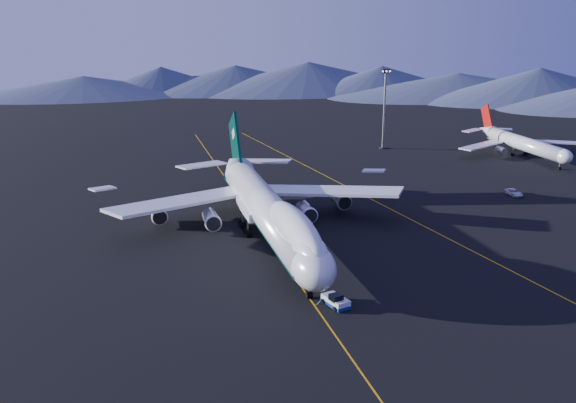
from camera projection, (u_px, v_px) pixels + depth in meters
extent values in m
plane|color=black|center=(268.00, 239.00, 119.40)|extent=(500.00, 500.00, 0.00)
cube|color=orange|center=(268.00, 239.00, 119.40)|extent=(0.25, 220.00, 0.01)
cube|color=orange|center=(395.00, 211.00, 136.09)|extent=(28.08, 198.09, 0.01)
cone|color=#424C66|center=(84.00, 84.00, 321.96)|extent=(100.00, 100.00, 12.00)
cone|color=#424C66|center=(235.00, 79.00, 341.79)|extent=(100.00, 100.00, 12.00)
cone|color=#424C66|center=(382.00, 80.00, 337.19)|extent=(100.00, 100.00, 12.00)
cone|color=#424C66|center=(539.00, 87.00, 308.68)|extent=(100.00, 100.00, 12.00)
cylinder|color=silver|center=(268.00, 210.00, 117.81)|extent=(6.50, 56.00, 6.50)
ellipsoid|color=silver|center=(313.00, 267.00, 91.88)|extent=(6.50, 10.40, 6.50)
ellipsoid|color=silver|center=(295.00, 229.00, 99.97)|extent=(5.13, 25.16, 5.85)
cube|color=black|center=(317.00, 264.00, 89.68)|extent=(3.60, 1.61, 1.29)
cone|color=silver|center=(235.00, 166.00, 148.15)|extent=(6.50, 12.00, 6.50)
cube|color=#033229|center=(267.00, 214.00, 118.99)|extent=(6.24, 60.00, 1.10)
cube|color=silver|center=(261.00, 208.00, 123.22)|extent=(7.50, 13.00, 1.60)
cube|color=silver|center=(182.00, 201.00, 124.99)|extent=(30.62, 23.28, 2.83)
cube|color=silver|center=(324.00, 191.00, 132.17)|extent=(30.62, 23.28, 2.83)
cylinder|color=slate|center=(211.00, 219.00, 123.32)|extent=(2.90, 5.50, 2.90)
cylinder|color=slate|center=(159.00, 213.00, 126.99)|extent=(2.90, 5.50, 2.90)
cylinder|color=slate|center=(306.00, 211.00, 128.02)|extent=(2.90, 5.50, 2.90)
cylinder|color=slate|center=(340.00, 199.00, 136.39)|extent=(2.90, 5.50, 2.90)
cube|color=#033229|center=(236.00, 146.00, 145.80)|extent=(0.55, 14.11, 15.94)
cube|color=silver|center=(202.00, 165.00, 147.57)|extent=(12.39, 9.47, 0.98)
cube|color=silver|center=(265.00, 161.00, 151.28)|extent=(12.39, 9.47, 0.98)
cylinder|color=black|center=(309.00, 295.00, 94.70)|extent=(0.90, 1.10, 1.10)
cube|color=silver|center=(336.00, 301.00, 92.18)|extent=(3.34, 4.85, 1.10)
cube|color=navy|center=(336.00, 303.00, 92.29)|extent=(3.50, 5.07, 0.50)
cube|color=black|center=(336.00, 296.00, 91.95)|extent=(1.99, 1.99, 0.90)
cylinder|color=silver|center=(525.00, 144.00, 185.73)|extent=(4.07, 34.24, 4.07)
ellipsoid|color=silver|center=(563.00, 156.00, 169.87)|extent=(4.07, 5.69, 4.07)
cone|color=silver|center=(487.00, 131.00, 204.44)|extent=(4.07, 7.49, 4.07)
cube|color=silver|center=(482.00, 145.00, 188.28)|extent=(17.97, 12.13, 0.37)
cube|color=silver|center=(545.00, 142.00, 193.57)|extent=(17.97, 12.13, 0.37)
cylinder|color=slate|center=(501.00, 151.00, 187.36)|extent=(2.03, 3.75, 2.03)
cylinder|color=slate|center=(536.00, 148.00, 190.27)|extent=(2.03, 3.75, 2.03)
cube|color=#99110E|center=(487.00, 118.00, 203.78)|extent=(0.37, 7.30, 8.62)
imported|color=silver|center=(514.00, 192.00, 147.62)|extent=(2.67, 5.25, 1.42)
cylinder|color=black|center=(383.00, 148.00, 198.67)|extent=(2.24, 2.24, 0.37)
cylinder|color=slate|center=(384.00, 111.00, 195.41)|extent=(0.65, 0.65, 23.29)
cube|color=black|center=(386.00, 71.00, 192.02)|extent=(2.98, 0.75, 1.12)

